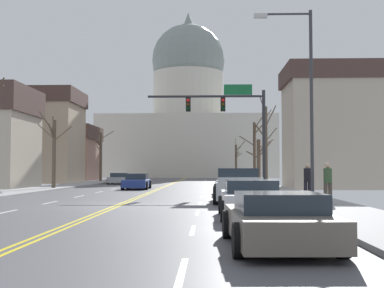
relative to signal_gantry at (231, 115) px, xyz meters
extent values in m
cube|color=#4F4F54|center=(-5.43, -12.20, -5.22)|extent=(14.00, 180.00, 0.06)
cube|color=yellow|center=(-5.55, -12.20, -5.19)|extent=(0.10, 176.40, 0.00)
cube|color=yellow|center=(-5.31, -12.20, -5.19)|extent=(0.10, 176.40, 0.00)
cube|color=silver|center=(-1.93, -25.90, -5.19)|extent=(0.12, 2.20, 0.00)
cube|color=silver|center=(-1.93, -20.70, -5.19)|extent=(0.12, 2.20, 0.00)
cube|color=silver|center=(-1.93, -15.50, -5.19)|extent=(0.12, 2.20, 0.00)
cube|color=silver|center=(-1.93, -10.30, -5.19)|extent=(0.12, 2.20, 0.00)
cube|color=silver|center=(-1.93, -5.10, -5.19)|extent=(0.12, 2.20, 0.00)
cube|color=silver|center=(-1.93, 0.10, -5.19)|extent=(0.12, 2.20, 0.00)
cube|color=silver|center=(-1.93, 5.30, -5.19)|extent=(0.12, 2.20, 0.00)
cube|color=silver|center=(-1.93, 10.50, -5.19)|extent=(0.12, 2.20, 0.00)
cube|color=silver|center=(-1.93, 15.70, -5.19)|extent=(0.12, 2.20, 0.00)
cube|color=silver|center=(-1.93, 20.90, -5.19)|extent=(0.12, 2.20, 0.00)
cube|color=silver|center=(-1.93, 26.10, -5.19)|extent=(0.12, 2.20, 0.00)
cube|color=silver|center=(-1.93, 31.30, -5.19)|extent=(0.12, 2.20, 0.00)
cube|color=silver|center=(-1.93, 36.50, -5.19)|extent=(0.12, 2.20, 0.00)
cube|color=silver|center=(-1.93, 41.70, -5.19)|extent=(0.12, 2.20, 0.00)
cube|color=silver|center=(-1.93, 46.90, -5.19)|extent=(0.12, 2.20, 0.00)
cube|color=silver|center=(-1.93, 52.10, -5.19)|extent=(0.12, 2.20, 0.00)
cube|color=silver|center=(-8.93, -15.50, -5.19)|extent=(0.12, 2.20, 0.00)
cube|color=silver|center=(-8.93, -10.30, -5.19)|extent=(0.12, 2.20, 0.00)
cube|color=silver|center=(-8.93, -5.10, -5.19)|extent=(0.12, 2.20, 0.00)
cube|color=silver|center=(-8.93, 0.10, -5.19)|extent=(0.12, 2.20, 0.00)
cube|color=silver|center=(-8.93, 5.30, -5.19)|extent=(0.12, 2.20, 0.00)
cube|color=silver|center=(-8.93, 10.50, -5.19)|extent=(0.12, 2.20, 0.00)
cube|color=silver|center=(-8.93, 15.70, -5.19)|extent=(0.12, 2.20, 0.00)
cube|color=silver|center=(-8.93, 20.90, -5.19)|extent=(0.12, 2.20, 0.00)
cube|color=silver|center=(-8.93, 26.10, -5.19)|extent=(0.12, 2.20, 0.00)
cube|color=silver|center=(-8.93, 31.30, -5.19)|extent=(0.12, 2.20, 0.00)
cube|color=silver|center=(-8.93, 36.50, -5.19)|extent=(0.12, 2.20, 0.00)
cube|color=silver|center=(-8.93, 41.70, -5.19)|extent=(0.12, 2.20, 0.00)
cube|color=silver|center=(-8.93, 46.90, -5.19)|extent=(0.12, 2.20, 0.00)
cube|color=silver|center=(-8.93, 52.10, -5.19)|extent=(0.12, 2.20, 0.00)
cube|color=#959595|center=(3.07, -12.20, -5.12)|extent=(3.00, 180.00, 0.14)
cylinder|color=#28282D|center=(2.17, 0.01, -1.69)|extent=(0.22, 0.22, 6.72)
cylinder|color=#28282D|center=(-1.73, 0.01, 1.26)|extent=(7.80, 0.16, 0.16)
cube|color=black|center=(-0.56, 0.01, 0.70)|extent=(0.32, 0.28, 0.92)
sphere|color=red|center=(-0.56, -0.15, 0.98)|extent=(0.22, 0.22, 0.22)
sphere|color=#332B05|center=(-0.56, -0.15, 0.70)|extent=(0.22, 0.22, 0.22)
sphere|color=black|center=(-0.56, -0.15, 0.42)|extent=(0.22, 0.22, 0.22)
cube|color=black|center=(-2.90, 0.01, 0.70)|extent=(0.32, 0.28, 0.92)
sphere|color=red|center=(-2.90, -0.15, 0.98)|extent=(0.22, 0.22, 0.22)
sphere|color=#332B05|center=(-2.90, -0.15, 0.70)|extent=(0.22, 0.22, 0.22)
sphere|color=black|center=(-2.90, -0.15, 0.42)|extent=(0.22, 0.22, 0.22)
cube|color=#146033|center=(0.45, 0.03, 1.71)|extent=(1.90, 0.06, 0.70)
cylinder|color=#333338|center=(2.77, -12.72, -1.00)|extent=(0.14, 0.14, 8.10)
cylinder|color=#333338|center=(1.72, -12.72, 2.90)|extent=(2.09, 0.09, 0.09)
cube|color=#B2B2AD|center=(0.68, -12.72, 2.83)|extent=(0.56, 0.24, 0.16)
cube|color=beige|center=(-5.43, 61.64, 0.32)|extent=(31.56, 20.76, 11.02)
cylinder|color=beige|center=(-5.43, 61.64, 10.23)|extent=(13.32, 13.32, 8.80)
sphere|color=gray|center=(-5.43, 61.64, 17.06)|extent=(13.86, 13.86, 13.86)
cone|color=gray|center=(-5.43, 61.64, 25.18)|extent=(1.80, 1.80, 2.40)
cube|color=silver|center=(-0.12, -3.32, -4.73)|extent=(1.96, 4.74, 0.61)
cube|color=#232D38|center=(-0.11, -3.68, -4.18)|extent=(1.66, 2.12, 0.47)
cylinder|color=black|center=(-1.07, -1.90, -4.87)|extent=(0.24, 0.65, 0.64)
cylinder|color=black|center=(0.74, -1.84, -4.87)|extent=(0.24, 0.65, 0.64)
cylinder|color=black|center=(-0.98, -4.81, -4.87)|extent=(0.24, 0.65, 0.64)
cylinder|color=black|center=(0.83, -4.75, -4.87)|extent=(0.24, 0.65, 0.64)
cube|color=#ADB2B7|center=(-0.12, -9.83, -4.59)|extent=(2.18, 5.28, 0.77)
cube|color=#1E2833|center=(-0.11, -9.10, -3.90)|extent=(1.95, 1.82, 0.62)
cube|color=#ADB2B7|center=(-0.17, -12.39, -4.09)|extent=(1.92, 0.14, 0.22)
cylinder|color=black|center=(-1.13, -8.24, -4.79)|extent=(0.30, 0.81, 0.80)
cylinder|color=black|center=(0.95, -8.28, -4.79)|extent=(0.30, 0.81, 0.80)
cylinder|color=black|center=(-1.19, -11.38, -4.79)|extent=(0.30, 0.81, 0.80)
cylinder|color=black|center=(0.89, -11.42, -4.79)|extent=(0.30, 0.81, 0.80)
cube|color=silver|center=(-0.16, -17.28, -4.70)|extent=(1.82, 4.30, 0.66)
cube|color=#232D38|center=(-0.16, -17.42, -4.17)|extent=(1.59, 1.86, 0.40)
cylinder|color=black|center=(-1.07, -15.96, -4.87)|extent=(0.22, 0.64, 0.64)
cylinder|color=black|center=(0.73, -15.95, -4.87)|extent=(0.22, 0.64, 0.64)
cylinder|color=black|center=(-1.06, -18.62, -4.87)|extent=(0.22, 0.64, 0.64)
cylinder|color=black|center=(0.74, -18.61, -4.87)|extent=(0.22, 0.64, 0.64)
cube|color=#6B6056|center=(-0.12, -23.42, -4.75)|extent=(2.00, 4.28, 0.56)
cube|color=#232D38|center=(-0.11, -23.59, -4.28)|extent=(1.69, 1.94, 0.38)
cylinder|color=black|center=(-1.09, -22.16, -4.87)|extent=(0.25, 0.65, 0.64)
cylinder|color=black|center=(0.75, -22.08, -4.87)|extent=(0.25, 0.65, 0.64)
cylinder|color=black|center=(-0.98, -24.76, -4.87)|extent=(0.25, 0.65, 0.64)
cylinder|color=black|center=(0.85, -24.69, -4.87)|extent=(0.25, 0.65, 0.64)
cube|color=navy|center=(-7.12, 5.25, -4.74)|extent=(1.90, 4.39, 0.59)
cube|color=#232D38|center=(-7.12, 5.42, -4.22)|extent=(1.62, 1.87, 0.45)
cylinder|color=black|center=(-6.19, 3.93, -4.87)|extent=(0.24, 0.65, 0.64)
cylinder|color=black|center=(-7.98, 3.88, -4.87)|extent=(0.24, 0.65, 0.64)
cylinder|color=black|center=(-6.26, 6.62, -4.87)|extent=(0.24, 0.65, 0.64)
cylinder|color=black|center=(-8.05, 6.58, -4.87)|extent=(0.24, 0.65, 0.64)
cube|color=#9EA3A8|center=(-10.82, 18.33, -4.75)|extent=(2.04, 4.43, 0.56)
cube|color=#232D38|center=(-10.82, 18.44, -4.26)|extent=(1.72, 1.93, 0.43)
cylinder|color=black|center=(-9.83, 17.02, -4.87)|extent=(0.24, 0.65, 0.64)
cylinder|color=black|center=(-11.71, 16.95, -4.87)|extent=(0.24, 0.65, 0.64)
cylinder|color=black|center=(-9.93, 19.72, -4.87)|extent=(0.24, 0.65, 0.64)
cylinder|color=black|center=(-11.81, 19.65, -4.87)|extent=(0.24, 0.65, 0.64)
cube|color=tan|center=(-22.55, 22.06, -0.85)|extent=(12.63, 7.45, 8.68)
cube|color=#47332D|center=(-22.55, 22.06, 4.33)|extent=(13.14, 7.75, 1.69)
cube|color=#8C6656|center=(-22.40, 35.09, -2.44)|extent=(10.33, 9.13, 5.51)
cube|color=#47332D|center=(-22.40, 35.09, 1.28)|extent=(10.75, 9.49, 1.91)
cube|color=#B2A38E|center=(11.17, 6.98, -1.00)|extent=(12.71, 6.18, 8.38)
cube|color=#47332D|center=(11.17, 6.98, 3.90)|extent=(13.22, 6.43, 1.43)
cylinder|color=#423328|center=(3.01, 16.39, -2.05)|extent=(0.28, 0.28, 6.01)
cylinder|color=#423328|center=(3.03, 15.96, -0.19)|extent=(0.15, 0.95, 1.43)
cylinder|color=#423328|center=(3.48, 16.46, 0.35)|extent=(1.02, 0.25, 1.05)
cylinder|color=#423328|center=(2.27, 16.29, -0.85)|extent=(1.55, 0.29, 1.01)
cylinder|color=#423328|center=(3.50, 16.23, 1.08)|extent=(1.07, 0.42, 1.46)
cylinder|color=brown|center=(2.90, 11.18, -3.03)|extent=(0.35, 0.35, 4.04)
cylinder|color=brown|center=(3.46, 11.29, -1.90)|extent=(1.22, 0.35, 1.46)
cylinder|color=brown|center=(3.60, 11.52, -1.40)|extent=(1.47, 0.78, 0.87)
cylinder|color=brown|center=(2.37, 11.23, -2.35)|extent=(1.14, 0.22, 0.68)
cylinder|color=brown|center=(3.17, 10.88, -1.89)|extent=(0.67, 0.73, 1.01)
cylinder|color=brown|center=(-13.33, 4.28, -2.47)|extent=(0.30, 0.30, 5.16)
cylinder|color=brown|center=(-13.83, 4.04, -0.10)|extent=(1.13, 0.60, 1.70)
cylinder|color=brown|center=(-13.41, 3.86, -0.85)|extent=(0.31, 0.95, 1.29)
cylinder|color=brown|center=(-12.59, 4.06, -0.93)|extent=(1.53, 0.50, 1.14)
cylinder|color=brown|center=(-13.65, 4.57, -0.79)|extent=(0.74, 0.70, 1.18)
cylinder|color=brown|center=(-13.24, 3.78, -0.54)|extent=(0.29, 1.09, 1.73)
cylinder|color=brown|center=(-13.77, 3.71, -0.83)|extent=(0.95, 1.20, 1.06)
cylinder|color=#4C3D2D|center=(2.41, 39.35, -2.59)|extent=(0.31, 0.31, 4.93)
cylinder|color=#4C3D2D|center=(2.84, 39.47, -1.64)|extent=(0.93, 0.34, 0.61)
cylinder|color=#4C3D2D|center=(2.81, 39.76, -0.72)|extent=(0.88, 0.89, 0.82)
cylinder|color=#4C3D2D|center=(3.08, 39.41, -0.31)|extent=(1.42, 0.23, 1.53)
cylinder|color=#4C3D2D|center=(2.56, 38.82, -1.45)|extent=(0.42, 1.14, 0.76)
cylinder|color=#4C3D2D|center=(2.42, 39.94, 0.09)|extent=(0.10, 1.24, 1.52)
cylinder|color=#4C3D2D|center=(2.63, 38.89, -1.72)|extent=(0.52, 0.97, 0.94)
cylinder|color=brown|center=(-14.25, 25.17, -2.20)|extent=(0.32, 0.32, 5.71)
cylinder|color=brown|center=(-14.62, 25.87, -0.58)|extent=(0.85, 1.48, 0.93)
cylinder|color=brown|center=(-14.97, 25.06, -0.16)|extent=(1.51, 0.31, 1.25)
cylinder|color=brown|center=(-14.59, 24.88, -0.44)|extent=(0.80, 0.71, 1.60)
cylinder|color=brown|center=(-14.58, 25.56, 0.70)|extent=(0.80, 0.92, 1.17)
cylinder|color=brown|center=(-14.38, 24.64, -1.27)|extent=(0.36, 1.13, 0.68)
cylinder|color=brown|center=(-13.47, 25.06, 0.35)|extent=(1.59, 0.30, 0.96)
cylinder|color=brown|center=(2.63, 3.28, -2.05)|extent=(0.31, 0.31, 6.01)
cylinder|color=brown|center=(2.18, 2.94, -0.81)|extent=(1.04, 0.82, 1.19)
cylinder|color=brown|center=(2.93, 3.92, 0.49)|extent=(0.67, 1.33, 0.79)
cylinder|color=brown|center=(3.05, 3.51, 0.25)|extent=(0.94, 0.57, 1.69)
cylinder|color=brown|center=(2.42, 2.95, 1.03)|extent=(0.53, 0.75, 1.17)
cylinder|color=brown|center=(3.00, 3.00, -1.16)|extent=(0.82, 0.65, 1.02)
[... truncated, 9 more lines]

